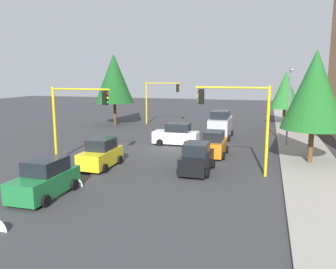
% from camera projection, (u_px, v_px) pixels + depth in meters
% --- Properties ---
extents(ground_plane, '(120.00, 120.00, 0.00)m').
position_uv_depth(ground_plane, '(175.00, 149.00, 29.39)').
color(ground_plane, '#353538').
extents(sidewalk_kerb, '(80.00, 4.00, 0.15)m').
position_uv_depth(sidewalk_kerb, '(301.00, 144.00, 31.24)').
color(sidewalk_kerb, gray).
rests_on(sidewalk_kerb, ground).
extents(lane_arrow_near, '(2.40, 1.10, 1.10)m').
position_uv_depth(lane_arrow_near, '(69.00, 189.00, 19.31)').
color(lane_arrow_near, silver).
rests_on(lane_arrow_near, ground).
extents(traffic_signal_near_left, '(0.36, 4.59, 5.65)m').
position_uv_depth(traffic_signal_near_left, '(238.00, 112.00, 21.46)').
color(traffic_signal_near_left, yellow).
rests_on(traffic_signal_near_left, ground).
extents(traffic_signal_near_right, '(0.36, 4.59, 5.43)m').
position_uv_depth(traffic_signal_near_right, '(76.00, 109.00, 24.59)').
color(traffic_signal_near_right, yellow).
rests_on(traffic_signal_near_right, ground).
extents(traffic_signal_far_right, '(0.36, 4.59, 5.35)m').
position_uv_depth(traffic_signal_far_right, '(160.00, 94.00, 43.52)').
color(traffic_signal_far_right, yellow).
rests_on(traffic_signal_far_right, ground).
extents(street_lamp_curbside, '(2.15, 0.28, 7.00)m').
position_uv_depth(street_lamp_curbside, '(289.00, 98.00, 29.54)').
color(street_lamp_curbside, slate).
rests_on(street_lamp_curbside, ground).
extents(tree_opposite_side, '(4.80, 4.80, 8.80)m').
position_uv_depth(tree_opposite_side, '(114.00, 79.00, 42.75)').
color(tree_opposite_side, brown).
rests_on(tree_opposite_side, ground).
extents(tree_roadside_near, '(4.37, 4.37, 8.00)m').
position_uv_depth(tree_roadside_near, '(315.00, 90.00, 23.72)').
color(tree_roadside_near, brown).
rests_on(tree_roadside_near, ground).
extents(tree_roadside_far, '(3.64, 3.64, 6.62)m').
position_uv_depth(tree_roadside_far, '(285.00, 90.00, 43.08)').
color(tree_roadside_far, brown).
rests_on(tree_roadside_far, ground).
extents(delivery_van_silver, '(4.80, 2.22, 2.77)m').
position_uv_depth(delivery_van_silver, '(220.00, 125.00, 34.42)').
color(delivery_van_silver, '#B2B5BA').
rests_on(delivery_van_silver, ground).
extents(car_yellow, '(3.84, 2.01, 1.98)m').
position_uv_depth(car_yellow, '(101.00, 154.00, 23.69)').
color(car_yellow, yellow).
rests_on(car_yellow, ground).
extents(car_white, '(1.98, 4.04, 1.98)m').
position_uv_depth(car_white, '(176.00, 135.00, 31.23)').
color(car_white, white).
rests_on(car_white, ground).
extents(car_black, '(3.81, 1.99, 1.98)m').
position_uv_depth(car_black, '(197.00, 159.00, 22.47)').
color(car_black, black).
rests_on(car_black, ground).
extents(car_green, '(4.15, 2.11, 1.98)m').
position_uv_depth(car_green, '(45.00, 179.00, 18.04)').
color(car_green, '#1E7238').
rests_on(car_green, ground).
extents(car_orange, '(3.74, 1.95, 1.98)m').
position_uv_depth(car_orange, '(214.00, 145.00, 26.99)').
color(car_orange, orange).
rests_on(car_orange, ground).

